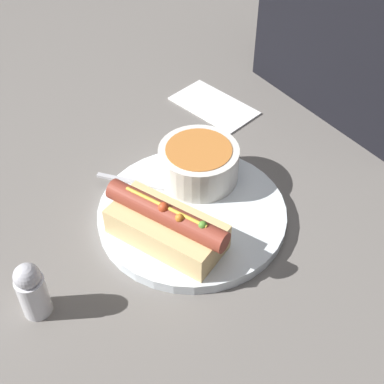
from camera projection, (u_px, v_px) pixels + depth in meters
name	position (u px, v px, depth m)	size (l,w,h in m)	color
ground_plane	(192.00, 217.00, 0.73)	(4.00, 4.00, 0.00)	slate
dinner_plate	(192.00, 213.00, 0.73)	(0.26, 0.26, 0.02)	white
hot_dog	(167.00, 225.00, 0.66)	(0.17, 0.12, 0.07)	#E5C17F
soup_bowl	(199.00, 162.00, 0.75)	(0.11, 0.11, 0.05)	silver
spoon	(174.00, 190.00, 0.74)	(0.13, 0.11, 0.01)	#B7B7BC
napkin	(214.00, 105.00, 0.91)	(0.16, 0.10, 0.01)	white
salt_shaker	(32.00, 290.00, 0.60)	(0.03, 0.03, 0.08)	silver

